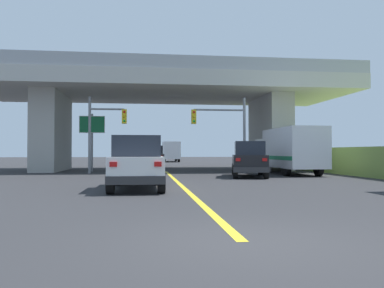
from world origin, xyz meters
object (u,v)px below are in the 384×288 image
(suv_crossing, at_px, (249,159))
(sedan_oncoming, at_px, (154,156))
(suv_lead, at_px, (137,163))
(box_truck, at_px, (289,150))
(traffic_signal_nearside, at_px, (225,126))
(semi_truck_distant, at_px, (171,151))
(traffic_signal_farside, at_px, (103,126))
(highway_sign, at_px, (92,129))

(suv_crossing, xyz_separation_m, sedan_oncoming, (-5.07, 16.30, 0.00))
(suv_lead, xyz_separation_m, box_truck, (9.61, 9.36, 0.55))
(traffic_signal_nearside, relative_size, semi_truck_distant, 0.68)
(suv_lead, relative_size, box_truck, 0.62)
(traffic_signal_farside, xyz_separation_m, semi_truck_distant, (6.56, 30.45, -1.61))
(box_truck, relative_size, highway_sign, 1.80)
(suv_crossing, relative_size, traffic_signal_farside, 0.97)
(suv_lead, bearing_deg, traffic_signal_nearside, 62.30)
(highway_sign, bearing_deg, suv_lead, -75.98)
(suv_crossing, bearing_deg, traffic_signal_nearside, 109.45)
(sedan_oncoming, xyz_separation_m, traffic_signal_nearside, (4.53, -12.27, 2.19))
(suv_crossing, bearing_deg, box_truck, 48.64)
(suv_lead, relative_size, traffic_signal_farside, 0.92)
(box_truck, distance_m, traffic_signal_nearside, 4.50)
(traffic_signal_nearside, bearing_deg, semi_truck_distant, 93.03)
(traffic_signal_farside, distance_m, highway_sign, 2.80)
(box_truck, bearing_deg, sedan_oncoming, 121.45)
(traffic_signal_nearside, bearing_deg, traffic_signal_farside, 175.44)
(suv_crossing, relative_size, box_truck, 0.65)
(suv_crossing, height_order, box_truck, box_truck)
(traffic_signal_nearside, xyz_separation_m, highway_sign, (-9.24, 3.26, -0.09))
(suv_crossing, xyz_separation_m, box_truck, (3.37, 2.52, 0.55))
(suv_crossing, xyz_separation_m, semi_truck_distant, (-2.18, 35.14, 0.52))
(highway_sign, bearing_deg, traffic_signal_farside, -68.41)
(traffic_signal_farside, bearing_deg, traffic_signal_nearside, -4.56)
(traffic_signal_farside, distance_m, semi_truck_distant, 31.19)
(suv_crossing, distance_m, sedan_oncoming, 17.07)
(suv_crossing, height_order, highway_sign, highway_sign)
(suv_lead, bearing_deg, traffic_signal_farside, 102.23)
(suv_crossing, xyz_separation_m, traffic_signal_farside, (-8.75, 4.69, 2.14))
(box_truck, distance_m, semi_truck_distant, 33.09)
(box_truck, distance_m, sedan_oncoming, 16.17)
(traffic_signal_nearside, bearing_deg, highway_sign, 160.55)
(suv_lead, distance_m, traffic_signal_farside, 11.99)
(sedan_oncoming, bearing_deg, traffic_signal_farside, -107.59)
(suv_lead, height_order, traffic_signal_nearside, traffic_signal_nearside)
(sedan_oncoming, xyz_separation_m, traffic_signal_farside, (-3.68, -11.61, 2.14))
(traffic_signal_nearside, distance_m, semi_truck_distant, 31.19)
(sedan_oncoming, bearing_deg, box_truck, -58.55)
(sedan_oncoming, height_order, semi_truck_distant, semi_truck_distant)
(suv_lead, distance_m, highway_sign, 14.72)
(sedan_oncoming, distance_m, traffic_signal_nearside, 13.26)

